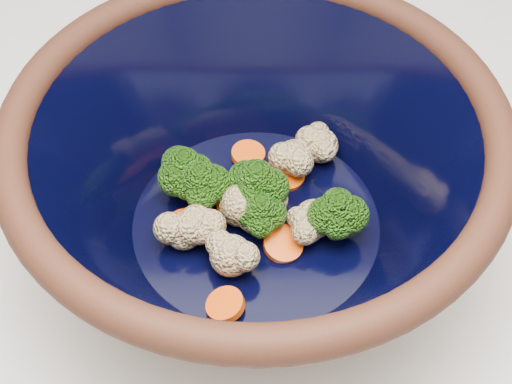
{
  "coord_description": "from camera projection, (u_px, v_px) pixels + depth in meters",
  "views": [
    {
      "loc": [
        0.05,
        -0.26,
        1.37
      ],
      "look_at": [
        0.05,
        0.07,
        0.97
      ],
      "focal_mm": 50.0,
      "sensor_mm": 36.0,
      "label": 1
    }
  ],
  "objects": [
    {
      "name": "mixing_bowl",
      "position": [
        256.0,
        179.0,
        0.51
      ],
      "size": [
        0.38,
        0.38,
        0.15
      ],
      "rotation": [
        0.0,
        0.0,
        -0.16
      ],
      "color": "black",
      "rests_on": "counter"
    },
    {
      "name": "vegetable_pile",
      "position": [
        252.0,
        198.0,
        0.54
      ],
      "size": [
        0.15,
        0.17,
        0.06
      ],
      "color": "#608442",
      "rests_on": "mixing_bowl"
    }
  ]
}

